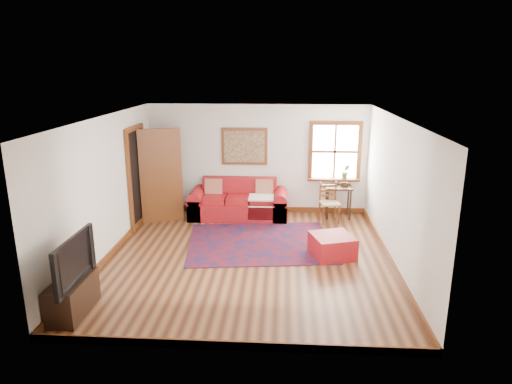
# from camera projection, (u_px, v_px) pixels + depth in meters

# --- Properties ---
(ground) EXTENTS (5.50, 5.50, 0.00)m
(ground) POSITION_uv_depth(u_px,v_px,m) (248.00, 258.00, 8.16)
(ground) COLOR #432112
(ground) RESTS_ON ground
(room_envelope) EXTENTS (5.04, 5.54, 2.52)m
(room_envelope) POSITION_uv_depth(u_px,v_px,m) (248.00, 168.00, 7.73)
(room_envelope) COLOR silver
(room_envelope) RESTS_ON ground
(window) EXTENTS (1.18, 0.20, 1.38)m
(window) POSITION_uv_depth(u_px,v_px,m) (336.00, 158.00, 10.30)
(window) COLOR white
(window) RESTS_ON ground
(doorway) EXTENTS (0.89, 1.08, 2.14)m
(doorway) POSITION_uv_depth(u_px,v_px,m) (152.00, 175.00, 9.72)
(doorway) COLOR black
(doorway) RESTS_ON ground
(framed_artwork) EXTENTS (1.05, 0.07, 0.85)m
(framed_artwork) POSITION_uv_depth(u_px,v_px,m) (244.00, 146.00, 10.37)
(framed_artwork) COLOR brown
(framed_artwork) RESTS_ON ground
(persian_rug) EXTENTS (2.98, 2.50, 0.02)m
(persian_rug) POSITION_uv_depth(u_px,v_px,m) (260.00, 242.00, 8.85)
(persian_rug) COLOR maroon
(persian_rug) RESTS_ON ground
(red_leather_sofa) EXTENTS (2.19, 0.90, 0.86)m
(red_leather_sofa) POSITION_uv_depth(u_px,v_px,m) (239.00, 205.00, 10.34)
(red_leather_sofa) COLOR maroon
(red_leather_sofa) RESTS_ON ground
(red_ottoman) EXTENTS (0.87, 0.87, 0.40)m
(red_ottoman) POSITION_uv_depth(u_px,v_px,m) (332.00, 246.00, 8.18)
(red_ottoman) COLOR maroon
(red_ottoman) RESTS_ON ground
(side_table) EXTENTS (0.60, 0.45, 0.72)m
(side_table) POSITION_uv_depth(u_px,v_px,m) (339.00, 192.00, 10.21)
(side_table) COLOR black
(side_table) RESTS_ON ground
(ladder_back_chair) EXTENTS (0.47, 0.45, 0.87)m
(ladder_back_chair) POSITION_uv_depth(u_px,v_px,m) (329.00, 201.00, 9.97)
(ladder_back_chair) COLOR tan
(ladder_back_chair) RESTS_ON ground
(media_cabinet) EXTENTS (0.41, 0.91, 0.50)m
(media_cabinet) POSITION_uv_depth(u_px,v_px,m) (72.00, 296.00, 6.28)
(media_cabinet) COLOR black
(media_cabinet) RESTS_ON ground
(television) EXTENTS (0.15, 1.14, 0.66)m
(television) POSITION_uv_depth(u_px,v_px,m) (66.00, 260.00, 6.05)
(television) COLOR black
(television) RESTS_ON media_cabinet
(candle_hurricane) EXTENTS (0.12, 0.12, 0.18)m
(candle_hurricane) POSITION_uv_depth(u_px,v_px,m) (86.00, 262.00, 6.59)
(candle_hurricane) COLOR silver
(candle_hurricane) RESTS_ON media_cabinet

